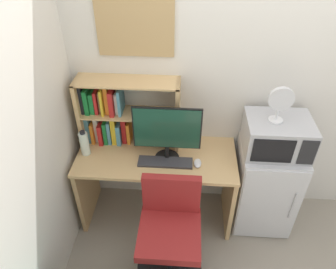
{
  "coord_description": "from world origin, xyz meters",
  "views": [
    {
      "loc": [
        -0.64,
        -2.31,
        2.52
      ],
      "look_at": [
        -0.78,
        -0.32,
        1.0
      ],
      "focal_mm": 34.14,
      "sensor_mm": 36.0,
      "label": 1
    }
  ],
  "objects_px": {
    "keyboard": "(165,162)",
    "desk_fan": "(280,102)",
    "computer_mouse": "(198,163)",
    "wall_corkboard": "(135,28)",
    "desk_chair": "(170,236)",
    "hutch_bookshelf": "(115,113)",
    "mini_fridge": "(264,185)",
    "water_bottle": "(84,143)",
    "microwave": "(277,135)",
    "monitor": "(167,131)"
  },
  "relations": [
    {
      "from": "keyboard",
      "to": "desk_fan",
      "type": "bearing_deg",
      "value": 7.97
    },
    {
      "from": "keyboard",
      "to": "computer_mouse",
      "type": "relative_size",
      "value": 4.13
    },
    {
      "from": "keyboard",
      "to": "wall_corkboard",
      "type": "xyz_separation_m",
      "value": [
        -0.24,
        0.37,
        0.97
      ]
    },
    {
      "from": "desk_chair",
      "to": "computer_mouse",
      "type": "bearing_deg",
      "value": 66.12
    },
    {
      "from": "hutch_bookshelf",
      "to": "desk_fan",
      "type": "distance_m",
      "value": 1.32
    },
    {
      "from": "mini_fridge",
      "to": "desk_chair",
      "type": "relative_size",
      "value": 0.97
    },
    {
      "from": "water_bottle",
      "to": "desk_fan",
      "type": "relative_size",
      "value": 0.8
    },
    {
      "from": "computer_mouse",
      "to": "wall_corkboard",
      "type": "bearing_deg",
      "value": 143.89
    },
    {
      "from": "keyboard",
      "to": "desk_chair",
      "type": "relative_size",
      "value": 0.51
    },
    {
      "from": "microwave",
      "to": "desk_fan",
      "type": "bearing_deg",
      "value": -171.88
    },
    {
      "from": "monitor",
      "to": "computer_mouse",
      "type": "height_order",
      "value": "monitor"
    },
    {
      "from": "mini_fridge",
      "to": "desk_chair",
      "type": "height_order",
      "value": "desk_chair"
    },
    {
      "from": "hutch_bookshelf",
      "to": "wall_corkboard",
      "type": "bearing_deg",
      "value": 24.9
    },
    {
      "from": "water_bottle",
      "to": "monitor",
      "type": "bearing_deg",
      "value": -1.22
    },
    {
      "from": "computer_mouse",
      "to": "desk_chair",
      "type": "distance_m",
      "value": 0.61
    },
    {
      "from": "hutch_bookshelf",
      "to": "microwave",
      "type": "xyz_separation_m",
      "value": [
        1.32,
        -0.15,
        -0.05
      ]
    },
    {
      "from": "desk_chair",
      "to": "keyboard",
      "type": "bearing_deg",
      "value": 98.87
    },
    {
      "from": "computer_mouse",
      "to": "microwave",
      "type": "height_order",
      "value": "microwave"
    },
    {
      "from": "mini_fridge",
      "to": "desk_fan",
      "type": "xyz_separation_m",
      "value": [
        -0.04,
        -0.0,
        0.87
      ]
    },
    {
      "from": "monitor",
      "to": "mini_fridge",
      "type": "relative_size",
      "value": 0.63
    },
    {
      "from": "water_bottle",
      "to": "mini_fridge",
      "type": "relative_size",
      "value": 0.27
    },
    {
      "from": "keyboard",
      "to": "water_bottle",
      "type": "relative_size",
      "value": 1.91
    },
    {
      "from": "monitor",
      "to": "microwave",
      "type": "height_order",
      "value": "monitor"
    },
    {
      "from": "computer_mouse",
      "to": "mini_fridge",
      "type": "distance_m",
      "value": 0.71
    },
    {
      "from": "hutch_bookshelf",
      "to": "microwave",
      "type": "distance_m",
      "value": 1.33
    },
    {
      "from": "hutch_bookshelf",
      "to": "monitor",
      "type": "distance_m",
      "value": 0.51
    },
    {
      "from": "hutch_bookshelf",
      "to": "microwave",
      "type": "relative_size",
      "value": 1.65
    },
    {
      "from": "hutch_bookshelf",
      "to": "keyboard",
      "type": "bearing_deg",
      "value": -31.8
    },
    {
      "from": "microwave",
      "to": "desk_chair",
      "type": "distance_m",
      "value": 1.15
    },
    {
      "from": "monitor",
      "to": "desk_chair",
      "type": "distance_m",
      "value": 0.81
    },
    {
      "from": "water_bottle",
      "to": "computer_mouse",
      "type": "bearing_deg",
      "value": -4.59
    },
    {
      "from": "microwave",
      "to": "desk_chair",
      "type": "bearing_deg",
      "value": -145.15
    },
    {
      "from": "monitor",
      "to": "microwave",
      "type": "bearing_deg",
      "value": 4.07
    },
    {
      "from": "mini_fridge",
      "to": "microwave",
      "type": "distance_m",
      "value": 0.56
    },
    {
      "from": "mini_fridge",
      "to": "monitor",
      "type": "bearing_deg",
      "value": -176.12
    },
    {
      "from": "water_bottle",
      "to": "desk_fan",
      "type": "xyz_separation_m",
      "value": [
        1.51,
        0.04,
        0.44
      ]
    },
    {
      "from": "desk_fan",
      "to": "desk_chair",
      "type": "bearing_deg",
      "value": -144.01
    },
    {
      "from": "mini_fridge",
      "to": "computer_mouse",
      "type": "bearing_deg",
      "value": -168.98
    },
    {
      "from": "keyboard",
      "to": "wall_corkboard",
      "type": "bearing_deg",
      "value": 123.32
    },
    {
      "from": "keyboard",
      "to": "microwave",
      "type": "distance_m",
      "value": 0.92
    },
    {
      "from": "monitor",
      "to": "water_bottle",
      "type": "distance_m",
      "value": 0.71
    },
    {
      "from": "hutch_bookshelf",
      "to": "desk_chair",
      "type": "height_order",
      "value": "hutch_bookshelf"
    },
    {
      "from": "monitor",
      "to": "water_bottle",
      "type": "height_order",
      "value": "monitor"
    },
    {
      "from": "monitor",
      "to": "computer_mouse",
      "type": "bearing_deg",
      "value": -13.48
    },
    {
      "from": "hutch_bookshelf",
      "to": "desk_fan",
      "type": "bearing_deg",
      "value": -7.1
    },
    {
      "from": "computer_mouse",
      "to": "desk_chair",
      "type": "bearing_deg",
      "value": -113.88
    },
    {
      "from": "hutch_bookshelf",
      "to": "water_bottle",
      "type": "bearing_deg",
      "value": -139.04
    },
    {
      "from": "microwave",
      "to": "desk_fan",
      "type": "relative_size",
      "value": 1.74
    },
    {
      "from": "monitor",
      "to": "wall_corkboard",
      "type": "relative_size",
      "value": 0.94
    },
    {
      "from": "keyboard",
      "to": "wall_corkboard",
      "type": "relative_size",
      "value": 0.77
    }
  ]
}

